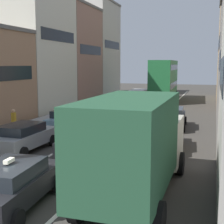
# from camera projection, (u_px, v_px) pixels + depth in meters

# --- Properties ---
(sidewalk_left) EXTENTS (2.60, 64.00, 0.14)m
(sidewalk_left) POSITION_uv_depth(u_px,v_px,m) (69.00, 113.00, 30.86)
(sidewalk_left) COLOR #9E9E9E
(sidewalk_left) RESTS_ON ground
(lane_stripe_left) EXTENTS (0.16, 60.00, 0.01)m
(lane_stripe_left) POSITION_uv_depth(u_px,v_px,m) (120.00, 117.00, 29.40)
(lane_stripe_left) COLOR silver
(lane_stripe_left) RESTS_ON ground
(lane_stripe_right) EXTENTS (0.16, 60.00, 0.01)m
(lane_stripe_right) POSITION_uv_depth(u_px,v_px,m) (159.00, 119.00, 28.40)
(lane_stripe_right) COLOR silver
(lane_stripe_right) RESTS_ON ground
(building_row_left) EXTENTS (7.20, 43.90, 13.75)m
(building_row_left) POSITION_uv_depth(u_px,v_px,m) (31.00, 48.00, 34.06)
(building_row_left) COLOR gray
(building_row_left) RESTS_ON ground
(removalist_box_truck) EXTENTS (2.74, 7.72, 3.58)m
(removalist_box_truck) POSITION_uv_depth(u_px,v_px,m) (136.00, 142.00, 11.32)
(removalist_box_truck) COLOR #B7B29E
(removalist_box_truck) RESTS_ON ground
(taxi_centre_lane_front) EXTENTS (2.30, 4.41, 1.66)m
(taxi_centre_lane_front) POSITION_uv_depth(u_px,v_px,m) (13.00, 184.00, 10.72)
(taxi_centre_lane_front) COLOR black
(taxi_centre_lane_front) RESTS_ON ground
(sedan_centre_lane_second) EXTENTS (2.17, 4.36, 1.49)m
(sedan_centre_lane_second) POSITION_uv_depth(u_px,v_px,m) (86.00, 140.00, 16.95)
(sedan_centre_lane_second) COLOR black
(sedan_centre_lane_second) RESTS_ON ground
(wagon_left_lane_second) EXTENTS (2.14, 4.34, 1.49)m
(wagon_left_lane_second) POSITION_uv_depth(u_px,v_px,m) (23.00, 137.00, 17.69)
(wagon_left_lane_second) COLOR gray
(wagon_left_lane_second) RESTS_ON ground
(hatchback_centre_lane_third) EXTENTS (2.28, 4.40, 1.49)m
(hatchback_centre_lane_third) POSITION_uv_depth(u_px,v_px,m) (119.00, 121.00, 22.34)
(hatchback_centre_lane_third) COLOR #A51E1E
(hatchback_centre_lane_third) RESTS_ON ground
(sedan_left_lane_third) EXTENTS (2.07, 4.31, 1.49)m
(sedan_left_lane_third) POSITION_uv_depth(u_px,v_px,m) (69.00, 119.00, 23.26)
(sedan_left_lane_third) COLOR #759EB7
(sedan_left_lane_third) RESTS_ON ground
(coupe_centre_lane_fourth) EXTENTS (2.07, 4.30, 1.49)m
(coupe_centre_lane_fourth) POSITION_uv_depth(u_px,v_px,m) (136.00, 110.00, 28.01)
(coupe_centre_lane_fourth) COLOR beige
(coupe_centre_lane_fourth) RESTS_ON ground
(sedan_left_lane_fourth) EXTENTS (2.13, 4.33, 1.49)m
(sedan_left_lane_fourth) POSITION_uv_depth(u_px,v_px,m) (99.00, 108.00, 29.36)
(sedan_left_lane_fourth) COLOR #19592D
(sedan_left_lane_fourth) RESTS_ON ground
(sedan_centre_lane_fifth) EXTENTS (2.21, 4.37, 1.49)m
(sedan_centre_lane_fifth) POSITION_uv_depth(u_px,v_px,m) (149.00, 102.00, 33.75)
(sedan_centre_lane_fifth) COLOR silver
(sedan_centre_lane_fifth) RESTS_ON ground
(sedan_left_lane_fifth) EXTENTS (2.15, 4.34, 1.49)m
(sedan_left_lane_fifth) POSITION_uv_depth(u_px,v_px,m) (120.00, 101.00, 34.55)
(sedan_left_lane_fifth) COLOR #194C8C
(sedan_left_lane_fifth) RESTS_ON ground
(sedan_right_lane_behind_truck) EXTENTS (2.30, 4.41, 1.49)m
(sedan_right_lane_behind_truck) POSITION_uv_depth(u_px,v_px,m) (161.00, 134.00, 18.36)
(sedan_right_lane_behind_truck) COLOR #B29319
(sedan_right_lane_behind_truck) RESTS_ON ground
(wagon_right_lane_far) EXTENTS (2.25, 4.39, 1.49)m
(wagon_right_lane_far) POSITION_uv_depth(u_px,v_px,m) (172.00, 117.00, 24.16)
(wagon_right_lane_far) COLOR black
(wagon_right_lane_far) RESTS_ON ground
(bus_mid_queue_primary) EXTENTS (3.07, 10.58, 5.06)m
(bus_mid_queue_primary) POSITION_uv_depth(u_px,v_px,m) (164.00, 78.00, 41.84)
(bus_mid_queue_primary) COLOR #1E6033
(bus_mid_queue_primary) RESTS_ON ground
(pedestrian_near_kerb) EXTENTS (0.42, 0.40, 1.66)m
(pedestrian_near_kerb) POSITION_uv_depth(u_px,v_px,m) (14.00, 120.00, 22.10)
(pedestrian_near_kerb) COLOR #262D47
(pedestrian_near_kerb) RESTS_ON ground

